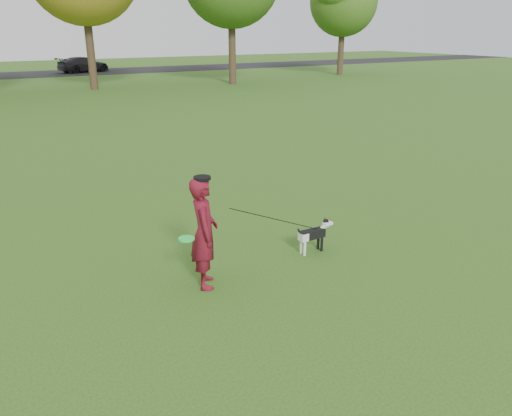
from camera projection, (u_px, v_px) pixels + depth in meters
ground at (237, 272)px, 7.87m from camera, size 120.00×120.00×0.00m
road at (5, 75)px, 40.40m from camera, size 120.00×7.00×0.02m
man at (204, 233)px, 7.20m from camera, size 0.59×0.71×1.67m
dog at (315, 233)px, 8.47m from camera, size 0.75×0.15×0.57m
car_right at (83, 64)px, 43.14m from camera, size 4.78×3.15×1.29m
man_held_items at (277, 220)px, 7.86m from camera, size 2.65×0.37×1.30m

